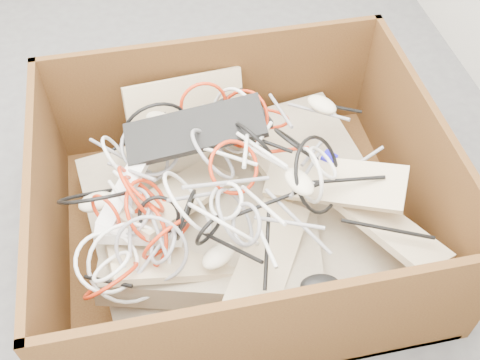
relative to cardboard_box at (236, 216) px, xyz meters
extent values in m
plane|color=#49494B|center=(-0.25, 0.29, -0.13)|extent=(3.00, 3.00, 0.00)
cube|color=#3D220F|center=(0.02, 0.00, -0.12)|extent=(1.27, 1.06, 0.03)
cube|color=#3D220F|center=(0.02, 0.52, 0.12)|extent=(1.27, 0.03, 0.50)
cube|color=#3D220F|center=(0.02, -0.52, 0.12)|extent=(1.27, 0.02, 0.50)
cube|color=#3D220F|center=(0.64, 0.00, 0.12)|extent=(0.02, 1.01, 0.50)
cube|color=#3D220F|center=(-0.61, 0.00, 0.12)|extent=(0.03, 1.01, 0.50)
cube|color=tan|center=(0.02, 0.02, -0.04)|extent=(1.12, 0.97, 0.21)
cube|color=tan|center=(-0.09, -0.05, 0.04)|extent=(0.80, 0.72, 0.22)
cube|color=#C7B08C|center=(-0.18, 0.18, 0.08)|extent=(0.41, 0.43, 0.17)
cube|color=#C7B08C|center=(0.16, 0.18, 0.10)|extent=(0.34, 0.46, 0.20)
cube|color=#C7B08C|center=(0.05, -0.24, 0.09)|extent=(0.37, 0.47, 0.06)
cube|color=#C7B08C|center=(-0.20, -0.22, 0.11)|extent=(0.45, 0.18, 0.20)
cube|color=#C7B08C|center=(0.44, -0.21, 0.13)|extent=(0.34, 0.47, 0.12)
cube|color=#C7B08C|center=(-0.10, 0.42, 0.20)|extent=(0.44, 0.18, 0.20)
cube|color=#C7B08C|center=(-0.19, 0.01, 0.15)|extent=(0.43, 0.40, 0.18)
cube|color=#C7B08C|center=(0.31, -0.07, 0.20)|extent=(0.46, 0.36, 0.15)
cube|color=black|center=(-0.07, 0.20, 0.26)|extent=(0.47, 0.24, 0.07)
cube|color=black|center=(-0.11, 0.13, 0.32)|extent=(0.45, 0.17, 0.12)
ellipsoid|color=beige|center=(-0.44, 0.00, 0.20)|extent=(0.13, 0.09, 0.04)
ellipsoid|color=beige|center=(0.36, 0.25, 0.23)|extent=(0.13, 0.13, 0.04)
ellipsoid|color=beige|center=(-0.10, -0.25, 0.17)|extent=(0.14, 0.12, 0.04)
ellipsoid|color=beige|center=(0.17, -0.13, 0.30)|extent=(0.11, 0.13, 0.04)
ellipsoid|color=beige|center=(-0.21, 0.22, 0.29)|extent=(0.13, 0.13, 0.04)
ellipsoid|color=black|center=(0.17, -0.39, 0.15)|extent=(0.12, 0.08, 0.04)
cube|color=white|center=(-0.34, 0.00, 0.24)|extent=(0.21, 0.27, 0.12)
cube|color=white|center=(-0.32, -0.14, 0.19)|extent=(0.27, 0.09, 0.09)
cube|color=#130DD0|center=(0.32, 0.02, 0.22)|extent=(0.06, 0.06, 0.03)
torus|color=gray|center=(-0.02, -0.25, 0.31)|extent=(0.10, 0.18, 0.16)
torus|color=black|center=(0.24, -0.09, 0.27)|extent=(0.21, 0.31, 0.29)
torus|color=gray|center=(-0.06, 0.03, 0.31)|extent=(0.18, 0.28, 0.23)
torus|color=red|center=(0.07, 0.21, 0.25)|extent=(0.18, 0.23, 0.24)
torus|color=black|center=(0.07, 0.06, 0.31)|extent=(0.11, 0.19, 0.20)
torus|color=silver|center=(-0.06, -0.16, 0.31)|extent=(0.14, 0.15, 0.09)
torus|color=silver|center=(0.21, -0.10, 0.29)|extent=(0.06, 0.21, 0.22)
torus|color=black|center=(-0.26, -0.14, 0.26)|extent=(0.16, 0.11, 0.14)
torus|color=black|center=(-0.23, 0.24, 0.24)|extent=(0.32, 0.07, 0.32)
torus|color=red|center=(-0.02, -0.06, 0.33)|extent=(0.20, 0.15, 0.17)
torus|color=red|center=(-0.42, -0.27, 0.17)|extent=(0.23, 0.14, 0.21)
torus|color=gray|center=(-0.29, -0.23, 0.24)|extent=(0.23, 0.16, 0.23)
torus|color=gray|center=(-0.26, -0.22, 0.23)|extent=(0.10, 0.14, 0.12)
torus|color=red|center=(-0.30, -0.16, 0.21)|extent=(0.16, 0.22, 0.19)
torus|color=red|center=(-0.06, 0.27, 0.30)|extent=(0.23, 0.07, 0.22)
torus|color=silver|center=(-0.08, -0.20, 0.26)|extent=(0.22, 0.28, 0.27)
torus|color=silver|center=(-0.17, -0.13, 0.29)|extent=(0.15, 0.24, 0.23)
torus|color=silver|center=(0.04, 0.22, 0.27)|extent=(0.16, 0.17, 0.15)
torus|color=silver|center=(-0.37, 0.14, 0.25)|extent=(0.08, 0.18, 0.18)
torus|color=silver|center=(-0.42, -0.24, 0.21)|extent=(0.23, 0.24, 0.13)
torus|color=black|center=(-0.18, -0.14, 0.25)|extent=(0.12, 0.20, 0.22)
torus|color=red|center=(0.15, 0.25, 0.21)|extent=(0.25, 0.24, 0.09)
torus|color=black|center=(-0.12, -0.21, 0.26)|extent=(0.13, 0.11, 0.16)
torus|color=gray|center=(-0.25, 0.15, 0.26)|extent=(0.26, 0.23, 0.15)
torus|color=gray|center=(-0.33, -0.09, 0.24)|extent=(0.17, 0.20, 0.12)
torus|color=red|center=(-0.24, -0.20, 0.22)|extent=(0.17, 0.15, 0.20)
torus|color=red|center=(-0.29, -0.04, 0.26)|extent=(0.13, 0.19, 0.20)
torus|color=silver|center=(0.26, -0.08, 0.31)|extent=(0.13, 0.17, 0.13)
torus|color=black|center=(-0.43, -0.01, 0.25)|extent=(0.30, 0.22, 0.22)
torus|color=silver|center=(-0.41, -0.27, 0.23)|extent=(0.16, 0.16, 0.09)
torus|color=silver|center=(0.04, 0.21, 0.26)|extent=(0.14, 0.30, 0.30)
torus|color=red|center=(-0.32, -0.04, 0.27)|extent=(0.09, 0.26, 0.25)
torus|color=gray|center=(-0.26, 0.11, 0.21)|extent=(0.13, 0.10, 0.13)
torus|color=red|center=(-0.41, -0.08, 0.24)|extent=(0.09, 0.13, 0.14)
torus|color=gray|center=(-0.04, -0.20, 0.27)|extent=(0.16, 0.26, 0.22)
torus|color=black|center=(0.20, 0.02, 0.30)|extent=(0.19, 0.22, 0.17)
torus|color=red|center=(-0.29, -0.09, 0.23)|extent=(0.17, 0.28, 0.24)
torus|color=silver|center=(-0.36, -0.23, 0.17)|extent=(0.35, 0.24, 0.27)
cylinder|color=black|center=(0.41, -0.28, 0.21)|extent=(0.27, 0.11, 0.05)
cylinder|color=silver|center=(-0.12, 0.20, 0.27)|extent=(0.15, 0.21, 0.05)
cylinder|color=black|center=(0.31, -0.10, 0.25)|extent=(0.29, 0.05, 0.02)
cylinder|color=gray|center=(-0.34, -0.13, 0.23)|extent=(0.04, 0.21, 0.06)
cylinder|color=gray|center=(0.11, -0.25, 0.28)|extent=(0.19, 0.12, 0.05)
cylinder|color=silver|center=(-0.19, 0.33, 0.19)|extent=(0.20, 0.02, 0.02)
cylinder|color=gray|center=(-0.27, -0.19, 0.25)|extent=(0.04, 0.15, 0.05)
cylinder|color=black|center=(0.00, 0.33, 0.23)|extent=(0.21, 0.11, 0.03)
cylinder|color=gray|center=(-0.27, -0.20, 0.20)|extent=(0.19, 0.18, 0.08)
cylinder|color=silver|center=(0.13, -0.05, 0.30)|extent=(0.21, 0.16, 0.09)
cylinder|color=silver|center=(0.02, -0.04, 0.37)|extent=(0.06, 0.16, 0.04)
cylinder|color=silver|center=(-0.34, 0.01, 0.25)|extent=(0.08, 0.11, 0.03)
cylinder|color=gray|center=(0.43, 0.00, 0.20)|extent=(0.16, 0.06, 0.06)
cylinder|color=black|center=(0.03, -0.29, 0.22)|extent=(0.07, 0.22, 0.09)
cylinder|color=silver|center=(0.09, 0.04, 0.33)|extent=(0.10, 0.11, 0.04)
cylinder|color=gray|center=(0.20, 0.21, 0.27)|extent=(0.04, 0.20, 0.04)
cylinder|color=black|center=(0.08, 0.06, 0.32)|extent=(0.20, 0.15, 0.03)
cylinder|color=black|center=(0.45, 0.28, 0.17)|extent=(0.15, 0.06, 0.04)
cylinder|color=silver|center=(0.04, -0.20, 0.32)|extent=(0.08, 0.22, 0.09)
cylinder|color=gray|center=(-0.36, 0.19, 0.19)|extent=(0.20, 0.23, 0.04)
cylinder|color=gray|center=(-0.05, -0.12, 0.34)|extent=(0.27, 0.06, 0.09)
cylinder|color=gray|center=(0.21, -0.08, 0.27)|extent=(0.15, 0.17, 0.02)
cylinder|color=gray|center=(-0.32, 0.04, 0.27)|extent=(0.15, 0.15, 0.07)
cylinder|color=gray|center=(-0.11, -0.11, 0.28)|extent=(0.25, 0.05, 0.06)
cylinder|color=black|center=(0.10, -0.15, 0.27)|extent=(0.29, 0.07, 0.03)
cylinder|color=black|center=(-0.32, 0.27, 0.18)|extent=(0.16, 0.10, 0.02)
cylinder|color=black|center=(-0.43, -0.28, 0.18)|extent=(0.14, 0.08, 0.03)
cylinder|color=silver|center=(-0.03, 0.01, 0.31)|extent=(0.19, 0.14, 0.02)
cylinder|color=red|center=(0.17, 0.02, 0.28)|extent=(0.15, 0.02, 0.03)
cylinder|color=black|center=(-0.07, -0.27, 0.24)|extent=(0.15, 0.19, 0.09)
cylinder|color=silver|center=(0.08, -0.01, 0.34)|extent=(0.14, 0.15, 0.04)
cylinder|color=gray|center=(0.14, -0.22, 0.24)|extent=(0.16, 0.23, 0.08)
cylinder|color=silver|center=(0.03, -0.31, 0.26)|extent=(0.03, 0.13, 0.02)
cylinder|color=gray|center=(0.35, 0.24, 0.21)|extent=(0.18, 0.18, 0.06)
cylinder|color=silver|center=(-0.36, -0.05, 0.26)|extent=(0.08, 0.16, 0.03)
cylinder|color=black|center=(-0.24, 0.25, 0.27)|extent=(0.12, 0.02, 0.05)
camera|label=1|loc=(-0.22, -1.15, 1.62)|focal=42.83mm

